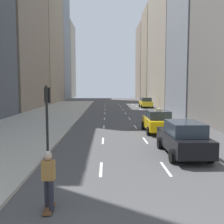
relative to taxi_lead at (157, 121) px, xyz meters
The scene contains 9 objects.
sidewalk_left 14.79m from the taxi_lead, 138.15° to the left, with size 8.00×66.00×0.15m, color #ADAAA3.
lane_markings 6.08m from the taxi_lead, 103.45° to the left, with size 5.72×56.00×0.01m.
building_row_left 39.09m from the taxi_lead, 119.62° to the left, with size 6.00×90.40×37.13m.
building_row_right 26.97m from the taxi_lead, 70.11° to the left, with size 6.00×77.44×35.67m.
taxi_lead is the anchor object (origin of this frame).
taxi_second 24.81m from the taxi_lead, 83.52° to the left, with size 2.02×4.40×1.87m.
sedan_black_near 6.89m from the taxi_lead, 90.00° to the right, with size 2.02×4.70×1.78m.
skateboarder 14.05m from the taxi_lead, 113.51° to the right, with size 0.36×0.80×1.75m.
traffic_light_pole 10.43m from the taxi_lead, 130.84° to the right, with size 0.24×0.42×3.60m.
Camera 1 is at (0.05, -2.98, 3.53)m, focal length 42.00 mm.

